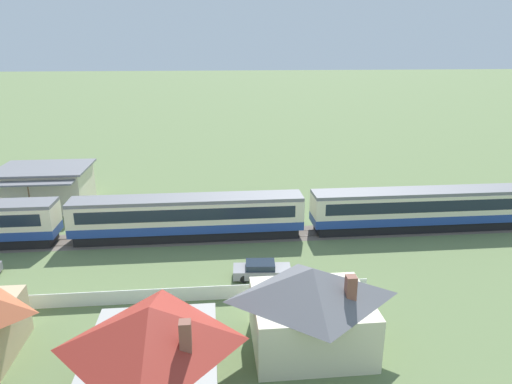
{
  "coord_description": "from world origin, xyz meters",
  "views": [
    {
      "loc": [
        7.99,
        -39.21,
        16.87
      ],
      "look_at": [
        12.33,
        4.89,
        2.64
      ],
      "focal_mm": 32.0,
      "sensor_mm": 36.0,
      "label": 1
    }
  ],
  "objects_px": {
    "passenger_train": "(191,215)",
    "parked_car_grey": "(262,270)",
    "station_building": "(46,187)",
    "cottage_grey_roof": "(311,307)",
    "cottage_red_roof": "(152,348)"
  },
  "relations": [
    {
      "from": "passenger_train",
      "to": "parked_car_grey",
      "type": "distance_m",
      "value": 10.04
    },
    {
      "from": "passenger_train",
      "to": "station_building",
      "type": "height_order",
      "value": "station_building"
    },
    {
      "from": "passenger_train",
      "to": "cottage_grey_roof",
      "type": "xyz_separation_m",
      "value": [
        7.48,
        -16.79,
        0.46
      ]
    },
    {
      "from": "parked_car_grey",
      "to": "passenger_train",
      "type": "bearing_deg",
      "value": 128.33
    },
    {
      "from": "station_building",
      "to": "cottage_red_roof",
      "type": "distance_m",
      "value": 33.15
    },
    {
      "from": "station_building",
      "to": "parked_car_grey",
      "type": "bearing_deg",
      "value": -40.3
    },
    {
      "from": "passenger_train",
      "to": "cottage_red_roof",
      "type": "height_order",
      "value": "cottage_red_roof"
    },
    {
      "from": "passenger_train",
      "to": "cottage_grey_roof",
      "type": "bearing_deg",
      "value": -65.99
    },
    {
      "from": "cottage_red_roof",
      "to": "cottage_grey_roof",
      "type": "bearing_deg",
      "value": 17.71
    },
    {
      "from": "cottage_grey_roof",
      "to": "parked_car_grey",
      "type": "distance_m",
      "value": 9.03
    },
    {
      "from": "passenger_train",
      "to": "cottage_red_roof",
      "type": "xyz_separation_m",
      "value": [
        -1.17,
        -19.55,
        0.35
      ]
    },
    {
      "from": "parked_car_grey",
      "to": "cottage_grey_roof",
      "type": "bearing_deg",
      "value": -73.26
    },
    {
      "from": "station_building",
      "to": "cottage_grey_roof",
      "type": "relative_size",
      "value": 1.32
    },
    {
      "from": "station_building",
      "to": "parked_car_grey",
      "type": "height_order",
      "value": "station_building"
    },
    {
      "from": "passenger_train",
      "to": "cottage_red_roof",
      "type": "bearing_deg",
      "value": -93.43
    }
  ]
}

